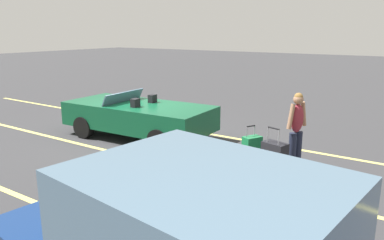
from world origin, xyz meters
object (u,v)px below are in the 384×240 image
object	(u,v)px
convertible_car	(133,116)
suitcase_large_black	(274,160)
suitcase_medium_bright	(252,150)
traveler_person	(297,127)

from	to	relation	value
convertible_car	suitcase_large_black	world-z (taller)	convertible_car
suitcase_medium_bright	suitcase_large_black	bearing A→B (deg)	-9.16
suitcase_medium_bright	traveler_person	bearing A→B (deg)	36.59
suitcase_large_black	traveler_person	bearing A→B (deg)	0.59
suitcase_large_black	traveler_person	world-z (taller)	traveler_person
convertible_car	suitcase_medium_bright	distance (m)	3.69
suitcase_large_black	traveler_person	size ratio (longest dim) A/B	0.64
convertible_car	traveler_person	bearing A→B (deg)	177.10
suitcase_medium_bright	traveler_person	xyz separation A→B (m)	(-0.91, -0.16, 0.62)
suitcase_medium_bright	traveler_person	world-z (taller)	traveler_person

